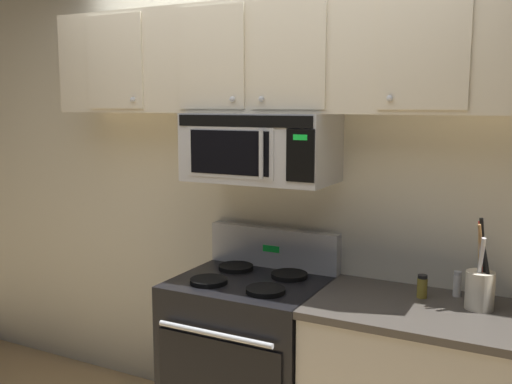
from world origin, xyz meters
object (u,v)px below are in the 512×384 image
at_px(over_range_microwave, 260,147).
at_px(utensil_crock_cream, 480,285).
at_px(salt_shaker, 457,284).
at_px(spice_jar, 422,286).
at_px(stove_range, 250,359).

relative_size(over_range_microwave, utensil_crock_cream, 1.85).
bearing_deg(salt_shaker, spice_jar, -146.37).
distance_m(over_range_microwave, utensil_crock_cream, 1.24).
distance_m(utensil_crock_cream, spice_jar, 0.26).
xyz_separation_m(stove_range, spice_jar, (0.84, 0.13, 0.49)).
height_order(utensil_crock_cream, salt_shaker, utensil_crock_cream).
height_order(stove_range, salt_shaker, stove_range).
height_order(over_range_microwave, salt_shaker, over_range_microwave).
bearing_deg(over_range_microwave, salt_shaker, 6.28).
bearing_deg(stove_range, utensil_crock_cream, 4.83).
bearing_deg(spice_jar, over_range_microwave, -179.06).
bearing_deg(spice_jar, stove_range, -171.20).
xyz_separation_m(stove_range, utensil_crock_cream, (1.10, 0.09, 0.54)).
height_order(salt_shaker, spice_jar, salt_shaker).
distance_m(stove_range, utensil_crock_cream, 1.23).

